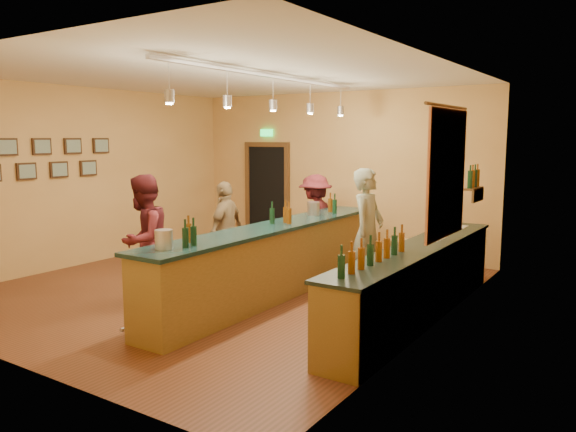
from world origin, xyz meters
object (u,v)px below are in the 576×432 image
Objects in this scene: back_counter at (417,281)px; bar_stool at (400,249)px; customer_a at (144,240)px; customer_b at (226,230)px; customer_c at (315,220)px; bartender at (368,231)px; tasting_bar at (273,256)px.

back_counter is 1.42m from bar_stool.
bar_stool is (2.63, 2.69, -0.28)m from customer_a.
customer_b is at bearing 163.86° from customer_a.
customer_c is (-2.65, 1.94, 0.34)m from back_counter.
back_counter is 5.98× the size of bar_stool.
back_counter is at bearing 55.03° from customer_c.
bartender is at bearing 117.39° from customer_a.
tasting_bar is 3.10× the size of customer_c.
bar_stool is (-0.73, 1.21, 0.13)m from back_counter.
customer_a is 1.13× the size of customer_b.
tasting_bar is 2.20m from customer_c.
bartender is 1.16× the size of customer_b.
bartender is at bearing 54.25° from customer_c.
customer_b reaches higher than bar_stool.
back_counter is 2.52× the size of customer_a.
tasting_bar is at bearing 128.10° from bartender.
tasting_bar is 3.19× the size of customer_b.
customer_c is at bearing 145.63° from customer_b.
bartender is 0.65m from bar_stool.
bar_stool is at bearing 45.57° from tasting_bar.
customer_a is 1.77m from customer_b.
bar_stool is at bearing -35.54° from bartender.
back_counter is at bearing 4.93° from tasting_bar.
customer_a is at bearing -134.39° from tasting_bar.
tasting_bar is at bearing -134.43° from bar_stool.
bar_stool is at bearing 70.56° from customer_c.
bartender is 3.20m from customer_a.
customer_a is 1.10× the size of customer_c.
bartender is at bearing 89.97° from customer_b.
bar_stool is (1.92, -0.72, -0.20)m from customer_c.
tasting_bar is 6.70× the size of bar_stool.
bartender is (-1.04, 0.73, 0.44)m from back_counter.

